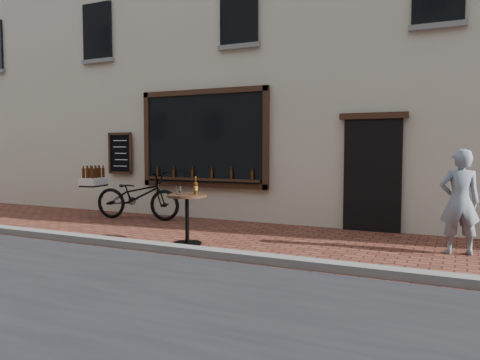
% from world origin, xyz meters
% --- Properties ---
extents(ground, '(90.00, 90.00, 0.00)m').
position_xyz_m(ground, '(0.00, 0.00, 0.00)').
color(ground, '#52251A').
rests_on(ground, ground).
extents(kerb, '(90.00, 0.25, 0.12)m').
position_xyz_m(kerb, '(0.00, 0.20, 0.06)').
color(kerb, slate).
rests_on(kerb, ground).
extents(shop_building, '(28.00, 6.20, 10.00)m').
position_xyz_m(shop_building, '(0.00, 6.50, 5.00)').
color(shop_building, '#BFB296').
rests_on(shop_building, ground).
extents(cargo_bicycle, '(2.46, 1.05, 1.17)m').
position_xyz_m(cargo_bicycle, '(-3.25, 2.70, 0.56)').
color(cargo_bicycle, black).
rests_on(cargo_bicycle, ground).
extents(bistro_table, '(0.67, 0.67, 1.14)m').
position_xyz_m(bistro_table, '(-0.70, 0.82, 0.61)').
color(bistro_table, black).
rests_on(bistro_table, ground).
extents(pedestrian, '(0.67, 0.52, 1.63)m').
position_xyz_m(pedestrian, '(3.47, 2.02, 0.81)').
color(pedestrian, slate).
rests_on(pedestrian, ground).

